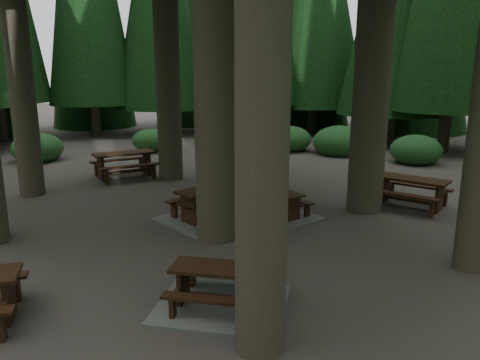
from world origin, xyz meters
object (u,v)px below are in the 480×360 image
Objects in this scene: picnic_table_b at (124,161)px; picnic_table_d at (411,188)px; picnic_table_c at (275,208)px; picnic_table_f at (214,208)px; picnic_table_a at (222,294)px.

picnic_table_b is 9.13m from picnic_table_d.
picnic_table_f is (-1.03, -1.12, 0.06)m from picnic_table_c.
picnic_table_b is 5.57m from picnic_table_f.
picnic_table_c is at bearing -34.07° from picnic_table_f.
picnic_table_f is at bearing -84.21° from picnic_table_b.
picnic_table_b reaches higher than picnic_table_f.
picnic_table_f reaches higher than picnic_table_d.
picnic_table_c reaches higher than picnic_table_a.
picnic_table_b reaches higher than picnic_table_a.
picnic_table_d is 5.30m from picnic_table_f.
picnic_table_c is 3.79m from picnic_table_d.
picnic_table_d is at bearing 59.21° from picnic_table_a.
picnic_table_d reaches higher than picnic_table_c.
picnic_table_b is at bearing -169.84° from picnic_table_c.
picnic_table_f reaches higher than picnic_table_a.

